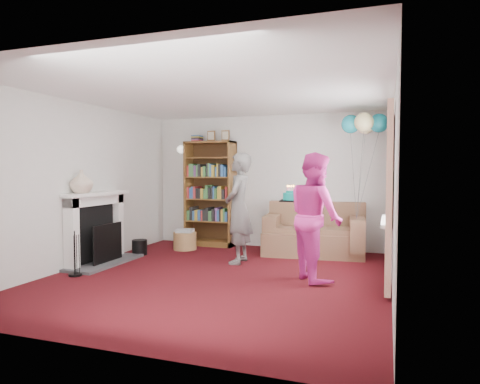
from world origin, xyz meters
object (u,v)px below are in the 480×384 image
at_px(bookcase, 211,195).
at_px(sofa, 314,235).
at_px(birthday_cake, 294,196).
at_px(person_magenta, 316,216).
at_px(person_striped, 239,208).

distance_m(bookcase, sofa, 2.17).
bearing_deg(birthday_cake, sofa, 88.28).
distance_m(sofa, person_magenta, 1.84).
xyz_separation_m(bookcase, birthday_cake, (2.01, -1.74, 0.11)).
bearing_deg(person_striped, bookcase, -146.33).
distance_m(bookcase, birthday_cake, 2.66).
bearing_deg(sofa, bookcase, 168.25).
xyz_separation_m(bookcase, person_magenta, (2.36, -1.98, -0.13)).
height_order(person_magenta, birthday_cake, person_magenta).
distance_m(sofa, birthday_cake, 1.68).
xyz_separation_m(sofa, person_magenta, (0.30, -1.74, 0.51)).
relative_size(bookcase, person_magenta, 1.31).
relative_size(bookcase, person_striped, 1.28).
height_order(sofa, person_magenta, person_magenta).
distance_m(person_magenta, birthday_cake, 0.49).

